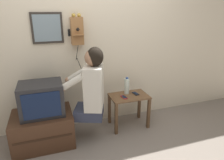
{
  "coord_description": "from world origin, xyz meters",
  "views": [
    {
      "loc": [
        -0.59,
        -1.76,
        1.69
      ],
      "look_at": [
        0.22,
        0.65,
        0.79
      ],
      "focal_mm": 32.0,
      "sensor_mm": 36.0,
      "label": 1
    }
  ],
  "objects_px": {
    "cell_phone_held": "(124,97)",
    "framed_picture": "(47,28)",
    "wall_phone_antique": "(77,31)",
    "person": "(92,85)",
    "water_bottle": "(127,86)",
    "cell_phone_spare": "(135,94)",
    "television": "(42,99)"
  },
  "relations": [
    {
      "from": "water_bottle",
      "to": "framed_picture",
      "type": "bearing_deg",
      "value": 168.58
    },
    {
      "from": "cell_phone_held",
      "to": "cell_phone_spare",
      "type": "xyz_separation_m",
      "value": [
        0.21,
        0.06,
        0.0
      ]
    },
    {
      "from": "wall_phone_antique",
      "to": "person",
      "type": "bearing_deg",
      "value": -78.11
    },
    {
      "from": "person",
      "to": "framed_picture",
      "type": "bearing_deg",
      "value": 66.47
    },
    {
      "from": "television",
      "to": "cell_phone_spare",
      "type": "height_order",
      "value": "television"
    },
    {
      "from": "cell_phone_held",
      "to": "framed_picture",
      "type": "bearing_deg",
      "value": 154.68
    },
    {
      "from": "television",
      "to": "cell_phone_spare",
      "type": "xyz_separation_m",
      "value": [
        1.31,
        0.06,
        -0.13
      ]
    },
    {
      "from": "wall_phone_antique",
      "to": "cell_phone_spare",
      "type": "bearing_deg",
      "value": -16.29
    },
    {
      "from": "person",
      "to": "wall_phone_antique",
      "type": "xyz_separation_m",
      "value": [
        -0.08,
        0.4,
        0.64
      ]
    },
    {
      "from": "cell_phone_spare",
      "to": "water_bottle",
      "type": "xyz_separation_m",
      "value": [
        -0.12,
        0.06,
        0.11
      ]
    },
    {
      "from": "person",
      "to": "cell_phone_spare",
      "type": "relative_size",
      "value": 7.18
    },
    {
      "from": "person",
      "to": "wall_phone_antique",
      "type": "distance_m",
      "value": 0.76
    },
    {
      "from": "wall_phone_antique",
      "to": "water_bottle",
      "type": "distance_m",
      "value": 1.06
    },
    {
      "from": "person",
      "to": "cell_phone_held",
      "type": "xyz_separation_m",
      "value": [
        0.49,
        0.11,
        -0.28
      ]
    },
    {
      "from": "person",
      "to": "water_bottle",
      "type": "distance_m",
      "value": 0.65
    },
    {
      "from": "television",
      "to": "water_bottle",
      "type": "relative_size",
      "value": 2.06
    },
    {
      "from": "framed_picture",
      "to": "water_bottle",
      "type": "distance_m",
      "value": 1.35
    },
    {
      "from": "person",
      "to": "framed_picture",
      "type": "height_order",
      "value": "framed_picture"
    },
    {
      "from": "wall_phone_antique",
      "to": "framed_picture",
      "type": "bearing_deg",
      "value": 173.18
    },
    {
      "from": "wall_phone_antique",
      "to": "cell_phone_spare",
      "type": "distance_m",
      "value": 1.23
    },
    {
      "from": "cell_phone_held",
      "to": "cell_phone_spare",
      "type": "distance_m",
      "value": 0.22
    },
    {
      "from": "framed_picture",
      "to": "cell_phone_spare",
      "type": "relative_size",
      "value": 3.01
    },
    {
      "from": "person",
      "to": "television",
      "type": "xyz_separation_m",
      "value": [
        -0.61,
        0.11,
        -0.15
      ]
    },
    {
      "from": "wall_phone_antique",
      "to": "cell_phone_held",
      "type": "distance_m",
      "value": 1.12
    },
    {
      "from": "cell_phone_held",
      "to": "water_bottle",
      "type": "xyz_separation_m",
      "value": [
        0.09,
        0.13,
        0.11
      ]
    },
    {
      "from": "person",
      "to": "cell_phone_held",
      "type": "height_order",
      "value": "person"
    },
    {
      "from": "cell_phone_spare",
      "to": "water_bottle",
      "type": "distance_m",
      "value": 0.17
    },
    {
      "from": "framed_picture",
      "to": "wall_phone_antique",
      "type": "bearing_deg",
      "value": -6.82
    },
    {
      "from": "wall_phone_antique",
      "to": "television",
      "type": "bearing_deg",
      "value": -151.53
    },
    {
      "from": "person",
      "to": "cell_phone_spare",
      "type": "bearing_deg",
      "value": -55.19
    },
    {
      "from": "wall_phone_antique",
      "to": "cell_phone_spare",
      "type": "height_order",
      "value": "wall_phone_antique"
    },
    {
      "from": "cell_phone_spare",
      "to": "water_bottle",
      "type": "bearing_deg",
      "value": 145.12
    }
  ]
}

